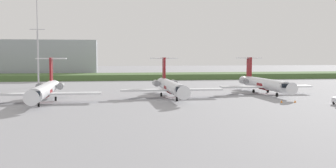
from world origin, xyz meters
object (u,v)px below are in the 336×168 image
regional_jet_third (264,83)px  safety_cone_front_marker (282,101)px  safety_cone_mid_marker (295,101)px  antenna_mast (38,51)px  regional_jet_nearest (45,90)px  regional_jet_second (171,86)px

regional_jet_third → safety_cone_front_marker: bearing=-101.9°
safety_cone_front_marker → safety_cone_mid_marker: (2.79, -0.21, 0.00)m
safety_cone_mid_marker → antenna_mast: bearing=139.4°
regional_jet_nearest → antenna_mast: size_ratio=1.17×
regional_jet_nearest → regional_jet_second: same height
regional_jet_second → safety_cone_front_marker: bearing=-34.4°
regional_jet_nearest → safety_cone_mid_marker: size_ratio=56.36×
regional_jet_nearest → antenna_mast: 42.18m
regional_jet_nearest → antenna_mast: bearing=100.6°
regional_jet_second → safety_cone_mid_marker: size_ratio=56.36×
safety_cone_front_marker → safety_cone_mid_marker: size_ratio=1.00×
regional_jet_second → safety_cone_mid_marker: 27.29m
regional_jet_second → safety_cone_mid_marker: bearing=-31.5°
regional_jet_second → safety_cone_front_marker: regional_jet_second is taller
antenna_mast → safety_cone_front_marker: antenna_mast is taller
antenna_mast → safety_cone_front_marker: (54.87, -49.27, -10.63)m
regional_jet_third → safety_cone_mid_marker: size_ratio=56.36×
regional_jet_nearest → regional_jet_third: bearing=11.9°
regional_jet_third → safety_cone_mid_marker: regional_jet_third is taller
regional_jet_nearest → safety_cone_mid_marker: regional_jet_nearest is taller
regional_jet_nearest → regional_jet_second: (26.89, 5.36, 0.00)m
regional_jet_nearest → safety_cone_mid_marker: 50.91m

